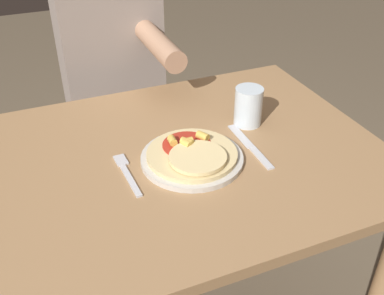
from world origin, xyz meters
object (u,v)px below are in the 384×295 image
at_px(pizza, 193,154).
at_px(fork, 126,172).
at_px(dining_table, 169,195).
at_px(person_diner, 113,72).
at_px(knife, 251,147).
at_px(drinking_glass, 248,106).
at_px(plate, 192,159).

relative_size(pizza, fork, 1.28).
distance_m(dining_table, person_diner, 0.66).
distance_m(pizza, person_diner, 0.70).
bearing_deg(dining_table, knife, -11.08).
relative_size(fork, knife, 0.80).
relative_size(knife, drinking_glass, 2.03).
relative_size(fork, person_diner, 0.14).
bearing_deg(dining_table, person_diner, 88.28).
distance_m(fork, person_diner, 0.69).
relative_size(plate, knife, 1.16).
relative_size(dining_table, plate, 4.34).
height_order(plate, fork, plate).
height_order(pizza, drinking_glass, drinking_glass).
xyz_separation_m(pizza, knife, (0.16, 0.00, -0.02)).
xyz_separation_m(dining_table, fork, (-0.11, -0.02, 0.13)).
xyz_separation_m(dining_table, pizza, (0.05, -0.04, 0.15)).
height_order(drinking_glass, person_diner, person_diner).
xyz_separation_m(plate, drinking_glass, (0.21, 0.11, 0.05)).
distance_m(dining_table, knife, 0.25).
relative_size(plate, person_diner, 0.21).
relative_size(fork, drinking_glass, 1.62).
distance_m(plate, drinking_glass, 0.25).
distance_m(dining_table, drinking_glass, 0.33).
distance_m(pizza, drinking_glass, 0.24).
relative_size(dining_table, knife, 5.03).
xyz_separation_m(pizza, drinking_glass, (0.21, 0.11, 0.03)).
bearing_deg(fork, drinking_glass, 14.05).
xyz_separation_m(dining_table, person_diner, (0.02, 0.66, 0.08)).
bearing_deg(plate, pizza, -87.55).
bearing_deg(dining_table, plate, -38.38).
bearing_deg(pizza, plate, 92.45).
relative_size(dining_table, pizza, 4.91).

